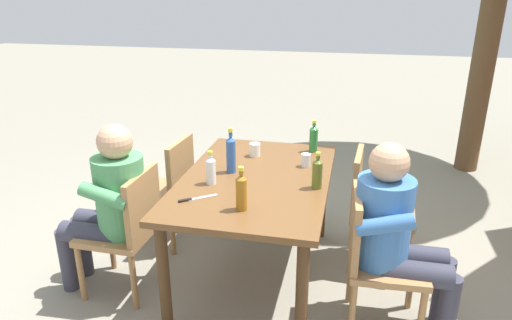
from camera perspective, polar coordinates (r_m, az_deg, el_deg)
name	(u,v)px	position (r m, az deg, el deg)	size (l,w,h in m)	color
ground_plane	(256,275)	(3.44, 0.00, -14.01)	(24.00, 24.00, 0.00)	gray
dining_table	(256,190)	(3.11, 0.00, -3.74)	(1.49, 0.97, 0.77)	brown
chair_near_right	(128,226)	(3.16, -15.51, -7.88)	(0.45, 0.45, 0.87)	#A37547
chair_far_right	(374,254)	(2.84, 14.37, -11.25)	(0.46, 0.46, 0.87)	#A37547
chair_far_left	(372,204)	(3.44, 14.17, -5.31)	(0.47, 0.47, 0.87)	#A37547
chair_near_left	(168,186)	(3.70, -10.83, -3.13)	(0.47, 0.47, 0.87)	#A37547
person_in_white_shirt	(111,201)	(3.14, -17.56, -4.90)	(0.47, 0.62, 1.18)	#4C935B
person_in_plaid_shirt	(396,231)	(2.77, 16.95, -8.41)	(0.47, 0.62, 1.18)	#3D70B2
bottle_amber	(241,192)	(2.59, -1.83, -3.92)	(0.06, 0.06, 0.26)	#996019
bottle_clear	(211,170)	(2.94, -5.62, -1.22)	(0.06, 0.06, 0.22)	white
bottle_olive	(317,173)	(2.89, 7.59, -1.58)	(0.06, 0.06, 0.24)	#566623
bottle_green	(314,138)	(3.53, 7.14, 2.70)	(0.06, 0.06, 0.25)	#287A38
bottle_blue	(231,154)	(3.10, -3.12, 0.80)	(0.06, 0.06, 0.31)	#2D56A3
cup_white	(255,150)	(3.42, -0.15, 1.28)	(0.08, 0.08, 0.10)	white
cup_glass	(306,160)	(3.25, 6.19, -0.03)	(0.07, 0.07, 0.09)	silver
table_knife	(195,199)	(2.78, -7.56, -4.77)	(0.16, 0.20, 0.01)	silver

